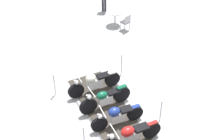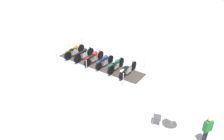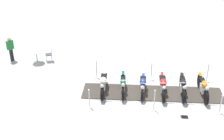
# 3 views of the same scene
# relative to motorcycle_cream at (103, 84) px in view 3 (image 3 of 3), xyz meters

# --- Properties ---
(ground_plane) EXTENTS (80.00, 80.00, 0.00)m
(ground_plane) POSITION_rel_motorcycle_cream_xyz_m (1.40, 2.18, -0.51)
(ground_plane) COLOR #A8AAB2
(display_platform) EXTENTS (5.35, 7.02, 0.04)m
(display_platform) POSITION_rel_motorcycle_cream_xyz_m (1.40, 2.18, -0.49)
(display_platform) COLOR #38332D
(display_platform) RESTS_ON ground_plane
(motorcycle_cream) EXTENTS (1.99, 1.34, 0.98)m
(motorcycle_cream) POSITION_rel_motorcycle_cream_xyz_m (0.00, 0.00, 0.00)
(motorcycle_cream) COLOR black
(motorcycle_cream) RESTS_ON display_platform
(motorcycle_forest) EXTENTS (1.89, 1.22, 1.03)m
(motorcycle_forest) POSITION_rel_motorcycle_cream_xyz_m (0.57, 0.87, -0.02)
(motorcycle_forest) COLOR black
(motorcycle_forest) RESTS_ON display_platform
(motorcycle_navy) EXTENTS (1.71, 1.31, 0.92)m
(motorcycle_navy) POSITION_rel_motorcycle_cream_xyz_m (1.15, 1.73, -0.01)
(motorcycle_navy) COLOR black
(motorcycle_navy) RESTS_ON display_platform
(motorcycle_maroon) EXTENTS (1.96, 1.38, 1.00)m
(motorcycle_maroon) POSITION_rel_motorcycle_cream_xyz_m (1.72, 2.60, 0.03)
(motorcycle_maroon) COLOR black
(motorcycle_maroon) RESTS_ON display_platform
(motorcycle_black) EXTENTS (1.86, 1.41, 1.04)m
(motorcycle_black) POSITION_rel_motorcycle_cream_xyz_m (2.28, 3.47, -0.01)
(motorcycle_black) COLOR black
(motorcycle_black) RESTS_ON display_platform
(motorcycle_copper) EXTENTS (2.05, 1.36, 1.05)m
(motorcycle_copper) POSITION_rel_motorcycle_cream_xyz_m (2.86, 4.33, 0.01)
(motorcycle_copper) COLOR black
(motorcycle_copper) RESTS_ON display_platform
(stanchion_right_mid) EXTENTS (0.34, 0.34, 1.15)m
(stanchion_right_mid) POSITION_rel_motorcycle_cream_xyz_m (2.67, 1.35, -0.14)
(stanchion_right_mid) COLOR silver
(stanchion_right_mid) RESTS_ON ground_plane
(stanchion_left_mid) EXTENTS (0.31, 0.31, 1.06)m
(stanchion_left_mid) POSITION_rel_motorcycle_cream_xyz_m (0.14, 3.02, -0.15)
(stanchion_left_mid) COLOR silver
(stanchion_left_mid) RESTS_ON ground_plane
(stanchion_left_front) EXTENTS (0.34, 0.34, 1.06)m
(stanchion_left_front) POSITION_rel_motorcycle_cream_xyz_m (-1.59, 0.39, -0.18)
(stanchion_left_front) COLOR silver
(stanchion_left_front) RESTS_ON ground_plane
(stanchion_right_front) EXTENTS (0.32, 0.32, 1.04)m
(stanchion_right_front) POSITION_rel_motorcycle_cream_xyz_m (0.94, -1.27, -0.17)
(stanchion_right_front) COLOR silver
(stanchion_right_front) RESTS_ON ground_plane
(stanchion_right_rear) EXTENTS (0.32, 0.32, 1.01)m
(stanchion_right_rear) POSITION_rel_motorcycle_cream_xyz_m (4.40, 3.98, -0.18)
(stanchion_right_rear) COLOR silver
(stanchion_right_rear) RESTS_ON ground_plane
(stanchion_left_rear) EXTENTS (0.35, 0.35, 1.10)m
(stanchion_left_rear) POSITION_rel_motorcycle_cream_xyz_m (1.87, 5.64, -0.17)
(stanchion_left_rear) COLOR silver
(stanchion_left_rear) RESTS_ON ground_plane
(info_placard) EXTENTS (0.37, 0.39, 0.20)m
(info_placard) POSITION_rel_motorcycle_cream_xyz_m (3.83, 2.28, -0.44)
(info_placard) COLOR #333338
(info_placard) RESTS_ON ground_plane
(cafe_table) EXTENTS (0.78, 0.78, 0.78)m
(cafe_table) POSITION_rel_motorcycle_cream_xyz_m (-5.17, -2.02, 0.08)
(cafe_table) COLOR #B7B7BC
(cafe_table) RESTS_ON ground_plane
(cafe_chair_near_table) EXTENTS (0.49, 0.49, 0.93)m
(cafe_chair_near_table) POSITION_rel_motorcycle_cream_xyz_m (-4.95, -1.23, 0.03)
(cafe_chair_near_table) COLOR #B7B7BC
(cafe_chair_near_table) RESTS_ON ground_plane
(bystander_person) EXTENTS (0.37, 0.46, 1.62)m
(bystander_person) POSITION_rel_motorcycle_cream_xyz_m (-6.20, -3.35, 0.46)
(bystander_person) COLOR #23232D
(bystander_person) RESTS_ON ground_plane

